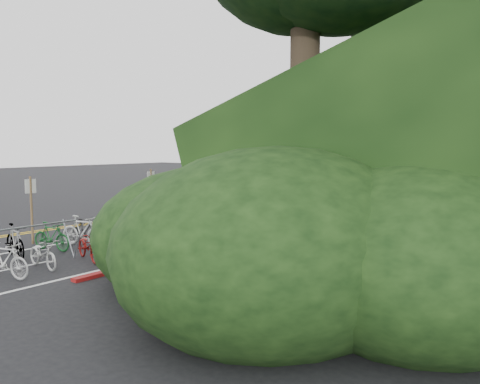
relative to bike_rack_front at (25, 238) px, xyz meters
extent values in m
plane|color=black|center=(-3.38, 2.07, -0.90)|extent=(120.00, 120.00, 0.00)
cube|color=gold|center=(-5.53, 12.07, -0.89)|extent=(0.12, 80.00, 0.01)
cube|color=gold|center=(-5.23, 12.07, -0.89)|extent=(0.12, 80.00, 0.01)
cube|color=silver|center=(-2.38, 12.07, -0.89)|extent=(0.12, 80.00, 0.01)
cube|color=silver|center=(1.82, 12.07, -0.89)|extent=(0.12, 80.00, 0.01)
cube|color=silver|center=(-0.28, 0.07, -0.89)|extent=(0.10, 1.60, 0.01)
cube|color=silver|center=(-0.28, 6.07, -0.89)|extent=(0.10, 1.60, 0.01)
cube|color=silver|center=(-0.28, 12.07, -0.89)|extent=(0.10, 1.60, 0.01)
cube|color=silver|center=(-0.28, 18.07, -0.89)|extent=(0.10, 1.60, 0.01)
cube|color=silver|center=(-0.28, 24.07, -0.89)|extent=(0.10, 1.60, 0.01)
cube|color=silver|center=(-0.28, 30.07, -0.89)|extent=(0.10, 1.60, 0.01)
cube|color=silver|center=(-0.28, 36.07, -0.89)|extent=(0.10, 1.60, 0.01)
cube|color=maroon|center=(2.32, 14.07, -0.85)|extent=(0.25, 28.00, 0.10)
cube|color=#382819|center=(3.02, 24.07, -0.82)|extent=(1.40, 44.00, 0.16)
ellipsoid|color=#284C19|center=(3.82, 5.07, 0.14)|extent=(2.00, 2.80, 1.60)
ellipsoid|color=#284C19|center=(4.62, 10.07, 0.65)|extent=(2.60, 3.64, 2.08)
ellipsoid|color=#284C19|center=(5.82, 16.07, 1.09)|extent=(2.20, 3.08, 1.76)
ellipsoid|color=#284C19|center=(4.42, 22.07, 0.66)|extent=(3.00, 4.20, 2.40)
ellipsoid|color=#284C19|center=(5.12, 28.07, 0.83)|extent=(2.40, 3.36, 1.92)
ellipsoid|color=#284C19|center=(3.62, 8.07, 0.00)|extent=(1.80, 2.52, 1.44)
ellipsoid|color=#284C19|center=(6.62, 20.07, 1.70)|extent=(3.20, 4.48, 2.56)
ellipsoid|color=black|center=(4.62, 2.57, 0.31)|extent=(5.28, 6.16, 3.52)
ellipsoid|color=black|center=(7.62, 1.57, 0.53)|extent=(6.24, 7.28, 4.16)
ellipsoid|color=black|center=(10.12, 3.07, 0.42)|extent=(5.76, 6.72, 3.84)
cylinder|color=#2D2319|center=(6.12, 5.07, 3.29)|extent=(0.82, 0.82, 5.97)
cylinder|color=#2D2319|center=(8.62, 8.07, 5.58)|extent=(0.89, 0.89, 7.35)
cylinder|color=#2D2319|center=(7.62, 14.07, 5.05)|extent=(0.87, 0.87, 6.89)
cylinder|color=#2D2319|center=(-12.38, 44.07, 2.09)|extent=(0.82, 0.82, 5.97)
ellipsoid|color=black|center=(-12.38, 44.07, 7.53)|extent=(8.17, 8.17, 7.76)
cylinder|color=#2D2319|center=(-9.38, 52.07, 1.86)|extent=(0.79, 0.79, 5.51)
ellipsoid|color=black|center=(-9.38, 52.07, 6.76)|extent=(7.15, 7.15, 6.79)
cylinder|color=gray|center=(0.00, 0.00, 0.30)|extent=(0.05, 3.26, 0.05)
cylinder|color=gray|center=(-0.28, 1.53, -0.30)|extent=(0.60, 0.04, 1.18)
cylinder|color=gray|center=(0.28, 1.53, -0.30)|extent=(0.60, 0.04, 1.18)
cylinder|color=gray|center=(-0.38, 5.07, 0.25)|extent=(0.05, 3.00, 0.05)
cylinder|color=gray|center=(-0.66, 3.67, -0.32)|extent=(0.58, 0.04, 1.13)
cylinder|color=gray|center=(-0.10, 3.67, -0.32)|extent=(0.58, 0.04, 1.13)
cylinder|color=gray|center=(-0.66, 6.47, -0.32)|extent=(0.58, 0.04, 1.13)
cylinder|color=gray|center=(-0.10, 6.47, -0.32)|extent=(0.58, 0.04, 1.13)
cylinder|color=gray|center=(-0.38, 10.07, 0.25)|extent=(0.05, 3.00, 0.05)
cylinder|color=gray|center=(-0.66, 8.67, -0.32)|extent=(0.58, 0.04, 1.13)
cylinder|color=gray|center=(-0.10, 8.67, -0.32)|extent=(0.58, 0.04, 1.13)
cylinder|color=gray|center=(-0.66, 11.47, -0.32)|extent=(0.58, 0.04, 1.13)
cylinder|color=gray|center=(-0.10, 11.47, -0.32)|extent=(0.58, 0.04, 1.13)
cylinder|color=gray|center=(-0.38, 15.07, 0.25)|extent=(0.05, 3.00, 0.05)
cylinder|color=gray|center=(-0.66, 13.67, -0.32)|extent=(0.58, 0.04, 1.13)
cylinder|color=gray|center=(-0.10, 13.67, -0.32)|extent=(0.58, 0.04, 1.13)
cylinder|color=gray|center=(-0.66, 16.47, -0.32)|extent=(0.58, 0.04, 1.13)
cylinder|color=gray|center=(-0.10, 16.47, -0.32)|extent=(0.58, 0.04, 1.13)
cylinder|color=gray|center=(-0.38, 20.07, 0.25)|extent=(0.05, 3.00, 0.05)
cylinder|color=gray|center=(-0.66, 18.67, -0.32)|extent=(0.58, 0.04, 1.13)
cylinder|color=gray|center=(-0.10, 18.67, -0.32)|extent=(0.58, 0.04, 1.13)
cylinder|color=gray|center=(-0.66, 21.47, -0.32)|extent=(0.58, 0.04, 1.13)
cylinder|color=gray|center=(-0.10, 21.47, -0.32)|extent=(0.58, 0.04, 1.13)
cylinder|color=gray|center=(-0.38, 25.07, 0.25)|extent=(0.05, 3.00, 0.05)
cylinder|color=gray|center=(-0.66, 23.67, -0.32)|extent=(0.58, 0.04, 1.13)
cylinder|color=gray|center=(-0.10, 23.67, -0.32)|extent=(0.58, 0.04, 1.13)
cylinder|color=gray|center=(-0.66, 26.47, -0.32)|extent=(0.58, 0.04, 1.13)
cylinder|color=gray|center=(-0.10, 26.47, -0.32)|extent=(0.58, 0.04, 1.13)
cylinder|color=brown|center=(-3.13, 1.84, 0.32)|extent=(0.08, 0.08, 2.43)
cube|color=silver|center=(-3.13, 1.84, 1.18)|extent=(0.02, 0.40, 0.50)
cylinder|color=brown|center=(-2.78, 7.07, 0.35)|extent=(0.08, 0.08, 2.50)
cube|color=silver|center=(-2.78, 7.07, 1.25)|extent=(0.02, 0.40, 0.50)
cylinder|color=brown|center=(-2.78, 13.07, 0.35)|extent=(0.08, 0.08, 2.50)
cube|color=silver|center=(-2.78, 13.07, 1.25)|extent=(0.02, 0.40, 0.50)
cylinder|color=brown|center=(-2.78, 19.07, 0.35)|extent=(0.08, 0.08, 2.50)
cube|color=silver|center=(-2.78, 19.07, 1.25)|extent=(0.02, 0.40, 0.50)
cylinder|color=brown|center=(-2.78, 25.07, 0.35)|extent=(0.08, 0.08, 2.50)
cube|color=silver|center=(-2.78, 25.07, 1.25)|extent=(0.02, 0.40, 0.50)
imported|color=black|center=(-1.65, 3.01, -0.45)|extent=(0.58, 1.53, 0.90)
imported|color=beige|center=(0.59, -0.86, -0.40)|extent=(0.92, 1.72, 0.99)
imported|color=slate|center=(-1.53, 0.44, -0.37)|extent=(0.79, 1.82, 1.06)
imported|color=beige|center=(0.35, 0.34, -0.47)|extent=(0.67, 1.64, 0.84)
imported|color=#144C1E|center=(-1.56, 1.68, -0.41)|extent=(0.79, 1.67, 0.97)
imported|color=maroon|center=(0.57, 1.68, -0.45)|extent=(1.00, 1.77, 0.88)
imported|color=beige|center=(-1.37, 2.73, -0.36)|extent=(0.96, 1.86, 1.08)
imported|color=beige|center=(0.37, 2.87, -0.46)|extent=(0.72, 1.71, 0.88)
imported|color=slate|center=(-1.41, 4.00, -0.47)|extent=(0.58, 1.62, 0.85)
imported|color=slate|center=(0.55, 3.95, -0.41)|extent=(0.80, 1.68, 0.97)
imported|color=#9E9EA3|center=(-1.25, 5.17, -0.41)|extent=(1.11, 1.97, 0.98)
imported|color=slate|center=(0.46, 5.09, -0.47)|extent=(1.05, 1.72, 0.86)
imported|color=maroon|center=(-1.22, 6.33, -0.36)|extent=(0.75, 1.83, 1.07)
imported|color=black|center=(0.23, 6.19, -0.36)|extent=(0.64, 1.82, 1.07)
imported|color=navy|center=(-1.49, 7.33, -0.39)|extent=(0.87, 1.74, 1.01)
imported|color=beige|center=(0.87, 7.35, -0.41)|extent=(0.82, 1.92, 0.98)
imported|color=#144C1E|center=(-1.35, 8.37, -0.41)|extent=(1.05, 1.94, 0.97)
imported|color=slate|center=(0.64, 8.53, -0.40)|extent=(0.84, 1.94, 0.99)
camera|label=1|loc=(13.00, -6.41, 2.60)|focal=35.00mm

